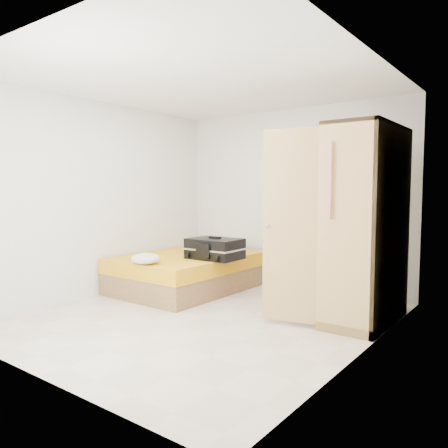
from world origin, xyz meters
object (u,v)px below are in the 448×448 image
Objects in this scene: bed at (188,272)px; person at (306,238)px; wardrobe at (360,230)px; suitcase at (215,249)px; round_cushion at (146,259)px.

bed is 1.99m from person.
wardrobe is at bearing -1.14° from bed.
bed is 2.84× the size of suitcase.
wardrobe is 0.63m from person.
suitcase is (-1.36, 0.04, -0.24)m from person.
round_cushion is (0.10, -0.90, 0.32)m from bed.
round_cushion is at bearing -117.62° from suitcase.
wardrobe is (2.50, -0.05, 0.75)m from bed.
bed is 1.16× the size of person.
round_cushion is (-1.79, -0.82, -0.30)m from person.
person is at bearing -176.75° from wardrobe.
round_cushion reaches higher than bed.
person reaches higher than round_cushion.
suitcase reaches higher than bed.
suitcase is 1.96× the size of round_cushion.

